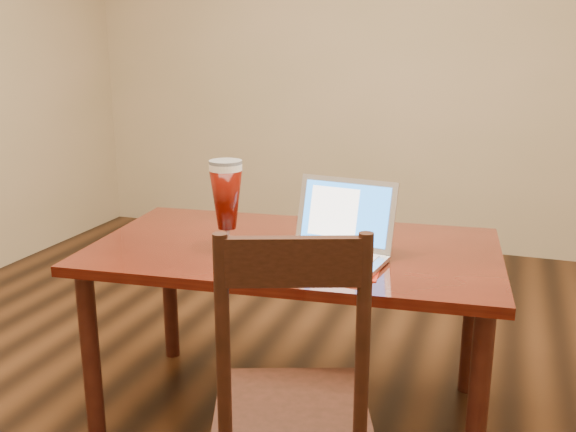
% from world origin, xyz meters
% --- Properties ---
extents(ground, '(5.00, 5.00, 0.00)m').
position_xyz_m(ground, '(0.00, 0.00, 0.00)').
color(ground, black).
rests_on(ground, ground).
extents(dining_table, '(1.55, 0.96, 1.02)m').
position_xyz_m(dining_table, '(0.09, 0.15, 0.63)').
color(dining_table, '#4B120A').
rests_on(dining_table, ground).
extents(dining_chair, '(0.53, 0.52, 0.99)m').
position_xyz_m(dining_chair, '(0.31, -0.51, 0.46)').
color(dining_chair, black).
rests_on(dining_chair, ground).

